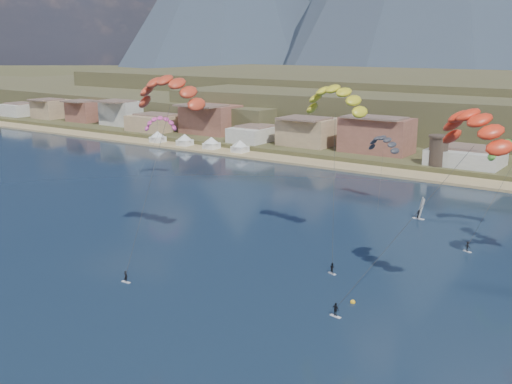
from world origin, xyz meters
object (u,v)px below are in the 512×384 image
windsurfer (419,212)px  kitesurfer_red (169,87)px  kitesurfer_yellow (336,96)px  watchtower (438,150)px  buoy (353,302)px  kitesurfer_orange (475,123)px

windsurfer → kitesurfer_red: bearing=-121.4°
kitesurfer_yellow → windsurfer: (6.06, 27.10, -25.33)m
watchtower → kitesurfer_yellow: (6.58, -75.41, 20.38)m
kitesurfer_red → buoy: (34.62, -1.48, -28.27)m
watchtower → kitesurfer_yellow: 78.39m
kitesurfer_red → kitesurfer_orange: 47.76m
kitesurfer_red → kitesurfer_yellow: size_ratio=1.08×
buoy → watchtower: bearing=102.0°
kitesurfer_yellow → kitesurfer_orange: kitesurfer_yellow is taller
kitesurfer_red → buoy: 44.72m
watchtower → kitesurfer_orange: kitesurfer_orange is taller
watchtower → windsurfer: watchtower is taller
kitesurfer_orange → buoy: 29.09m
kitesurfer_orange → buoy: (-12.73, -6.94, -25.22)m
watchtower → kitesurfer_yellow: kitesurfer_yellow is taller
kitesurfer_yellow → kitesurfer_red: bearing=-140.4°
kitesurfer_orange → watchtower: bearing=110.6°
buoy → kitesurfer_orange: bearing=28.6°
watchtower → buoy: watchtower is taller
kitesurfer_orange → windsurfer: size_ratio=6.79×
kitesurfer_red → windsurfer: bearing=58.6°
watchtower → windsurfer: 50.17m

